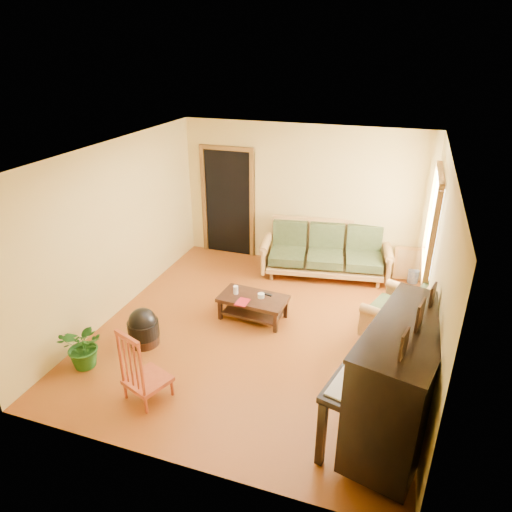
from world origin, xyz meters
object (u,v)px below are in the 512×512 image
(sofa, at_px, (326,251))
(armchair, at_px, (398,308))
(red_chair, at_px, (146,364))
(piano, at_px, (402,386))
(footstool, at_px, (144,331))
(ceramic_crock, at_px, (413,276))
(coffee_table, at_px, (253,308))
(potted_plant, at_px, (85,346))

(sofa, distance_m, armchair, 2.04)
(red_chair, bearing_deg, sofa, 91.08)
(piano, height_order, footstool, piano)
(red_chair, bearing_deg, piano, 26.06)
(footstool, bearing_deg, piano, -10.97)
(footstool, xyz_separation_m, ceramic_crock, (3.51, 3.11, -0.09))
(red_chair, bearing_deg, footstool, 144.81)
(red_chair, distance_m, ceramic_crock, 4.97)
(coffee_table, xyz_separation_m, ceramic_crock, (2.28, 2.00, -0.07))
(coffee_table, xyz_separation_m, potted_plant, (-1.67, -1.78, 0.13))
(coffee_table, relative_size, red_chair, 1.05)
(sofa, xyz_separation_m, ceramic_crock, (1.53, 0.23, -0.36))
(sofa, relative_size, red_chair, 2.32)
(sofa, xyz_separation_m, footstool, (-1.98, -2.88, -0.27))
(footstool, xyz_separation_m, red_chair, (0.62, -0.92, 0.28))
(footstool, xyz_separation_m, potted_plant, (-0.44, -0.67, 0.11))
(coffee_table, relative_size, piano, 0.63)
(ceramic_crock, relative_size, potted_plant, 0.37)
(armchair, height_order, piano, piano)
(footstool, relative_size, ceramic_crock, 1.84)
(sofa, distance_m, ceramic_crock, 1.59)
(sofa, bearing_deg, potted_plant, -133.32)
(armchair, bearing_deg, piano, -67.52)
(armchair, bearing_deg, potted_plant, -132.62)
(sofa, bearing_deg, ceramic_crock, -0.45)
(ceramic_crock, bearing_deg, sofa, -171.38)
(coffee_table, distance_m, piano, 2.86)
(potted_plant, bearing_deg, coffee_table, 46.92)
(sofa, relative_size, footstool, 5.20)
(sofa, bearing_deg, armchair, -58.93)
(piano, xyz_separation_m, ceramic_crock, (0.10, 3.77, -0.60))
(sofa, height_order, coffee_table, sofa)
(coffee_table, bearing_deg, ceramic_crock, 41.26)
(sofa, xyz_separation_m, piano, (1.43, -3.54, 0.24))
(coffee_table, distance_m, red_chair, 2.13)
(coffee_table, relative_size, footstool, 2.36)
(red_chair, xyz_separation_m, potted_plant, (-1.06, 0.24, -0.16))
(armchair, relative_size, footstool, 2.17)
(footstool, bearing_deg, armchair, 21.81)
(piano, height_order, potted_plant, piano)
(piano, relative_size, potted_plant, 2.56)
(ceramic_crock, bearing_deg, potted_plant, -136.22)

